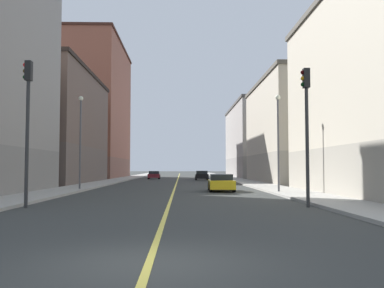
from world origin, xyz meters
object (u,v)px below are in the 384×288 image
at_px(building_right_distant, 93,111).
at_px(car_maroon, 154,175).
at_px(building_left_far, 261,142).
at_px(car_black, 202,175).
at_px(building_left_mid, 302,132).
at_px(building_right_midblock, 47,127).
at_px(street_lamp_left_near, 278,132).
at_px(traffic_light_left_near, 306,117).
at_px(traffic_light_right_near, 27,113).
at_px(car_yellow, 221,183).
at_px(street_lamp_right_near, 80,132).

relative_size(building_right_distant, car_maroon, 5.95).
relative_size(building_left_far, car_black, 5.99).
relative_size(building_left_mid, building_right_midblock, 0.95).
distance_m(building_right_distant, street_lamp_left_near, 50.47).
xyz_separation_m(building_left_far, building_right_distant, (-29.98, -2.25, 5.18)).
xyz_separation_m(building_left_mid, building_right_midblock, (-29.98, -0.82, 0.35)).
relative_size(traffic_light_left_near, traffic_light_right_near, 0.96).
bearing_deg(car_yellow, street_lamp_left_near, -36.61).
bearing_deg(building_right_distant, street_lamp_right_near, -79.34).
xyz_separation_m(traffic_light_right_near, car_maroon, (2.58, 47.97, -3.62)).
relative_size(traffic_light_left_near, car_maroon, 1.58).
distance_m(building_left_far, car_black, 19.47).
bearing_deg(car_maroon, traffic_light_left_near, -78.13).
relative_size(traffic_light_right_near, street_lamp_right_near, 0.91).
bearing_deg(car_maroon, building_left_mid, -42.57).
distance_m(building_right_distant, car_yellow, 47.12).
distance_m(building_right_midblock, traffic_light_left_near, 36.81).
bearing_deg(car_yellow, building_right_distant, 113.93).
bearing_deg(car_black, building_right_distant, 146.29).
distance_m(traffic_light_left_near, car_maroon, 49.14).
bearing_deg(traffic_light_left_near, street_lamp_right_near, 134.09).
bearing_deg(car_maroon, car_yellow, -78.16).
bearing_deg(street_lamp_left_near, car_yellow, 143.39).
bearing_deg(traffic_light_left_near, car_maroon, 101.87).
xyz_separation_m(building_left_mid, traffic_light_left_near, (-8.67, -30.74, -1.99)).
bearing_deg(building_right_distant, car_maroon, -31.18).
bearing_deg(car_maroon, car_black, -37.34).
bearing_deg(building_left_mid, building_right_midblock, -178.44).
height_order(building_right_midblock, building_right_distant, building_right_distant).
bearing_deg(traffic_light_right_near, car_yellow, 52.37).
height_order(traffic_light_left_near, traffic_light_right_near, traffic_light_right_near).
height_order(building_left_mid, street_lamp_right_near, building_left_mid).
relative_size(building_left_far, car_yellow, 6.07).
height_order(traffic_light_right_near, car_maroon, traffic_light_right_near).
distance_m(building_right_midblock, car_maroon, 22.03).
distance_m(street_lamp_right_near, car_yellow, 11.66).
distance_m(building_left_far, traffic_light_left_near, 57.71).
distance_m(car_black, car_maroon, 9.14).
bearing_deg(building_right_midblock, car_black, 34.04).
bearing_deg(building_right_distant, car_black, -33.71).
bearing_deg(street_lamp_left_near, traffic_light_right_near, -143.54).
bearing_deg(building_left_mid, street_lamp_left_near, -110.36).
bearing_deg(building_right_distant, building_right_midblock, -90.00).
relative_size(building_right_distant, street_lamp_right_near, 3.30).
relative_size(building_right_distant, car_yellow, 5.82).
bearing_deg(car_maroon, street_lamp_left_near, -73.66).
xyz_separation_m(car_black, car_maroon, (-7.27, 5.55, -0.02)).
bearing_deg(traffic_light_right_near, car_black, 76.92).
relative_size(building_left_far, traffic_light_right_near, 3.77).
bearing_deg(building_left_mid, traffic_light_right_near, -124.76).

